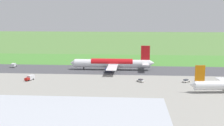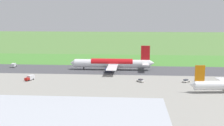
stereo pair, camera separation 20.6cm
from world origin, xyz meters
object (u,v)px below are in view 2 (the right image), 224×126
object	(u,v)px
airliner_main	(113,63)
no_stopping_sign	(76,60)
service_truck_fuel	(30,78)
service_car_ops	(140,80)
service_car_followme	(186,81)
traffic_cone_orange	(67,61)
service_truck_baggage	(14,65)

from	to	relation	value
airliner_main	no_stopping_sign	xyz separation A→B (m)	(29.95, -30.33, -2.97)
service_truck_fuel	service_car_ops	xyz separation A→B (m)	(-59.57, -0.40, -0.56)
service_truck_fuel	no_stopping_sign	world-z (taller)	service_truck_fuel
service_car_followme	service_truck_fuel	xyz separation A→B (m)	(83.42, 1.45, 0.56)
airliner_main	traffic_cone_orange	xyz separation A→B (m)	(37.49, -33.81, -4.08)
service_truck_baggage	traffic_cone_orange	distance (m)	41.63
airliner_main	service_truck_fuel	distance (m)	53.81
no_stopping_sign	service_car_followme	bearing A→B (deg)	138.92
service_truck_baggage	service_truck_fuel	xyz separation A→B (m)	(-24.71, 37.57, 0.00)
airliner_main	service_truck_baggage	distance (m)	67.36
airliner_main	no_stopping_sign	distance (m)	42.73
service_truck_fuel	service_car_followme	bearing A→B (deg)	-179.00
service_truck_fuel	traffic_cone_orange	world-z (taller)	service_truck_fuel
service_car_ops	no_stopping_sign	xyz separation A→B (m)	(47.10, -62.90, 0.54)
service_truck_baggage	service_car_followme	xyz separation A→B (m)	(-108.13, 36.12, -0.56)
service_truck_baggage	service_truck_fuel	distance (m)	44.97
service_truck_baggage	no_stopping_sign	bearing A→B (deg)	-145.32
service_truck_baggage	no_stopping_sign	world-z (taller)	service_truck_baggage
airliner_main	service_car_followme	bearing A→B (deg)	142.45
service_truck_baggage	service_car_ops	bearing A→B (deg)	156.20
service_car_followme	no_stopping_sign	bearing A→B (deg)	-41.08
traffic_cone_orange	service_truck_fuel	bearing A→B (deg)	85.77
airliner_main	traffic_cone_orange	bearing A→B (deg)	-42.04
service_truck_fuel	service_car_ops	world-z (taller)	service_truck_fuel
service_car_followme	traffic_cone_orange	size ratio (longest dim) A/B	8.03
service_truck_baggage	traffic_cone_orange	xyz separation A→B (m)	(-29.65, -29.21, -1.13)
airliner_main	service_car_followme	world-z (taller)	airliner_main
service_truck_baggage	service_car_ops	size ratio (longest dim) A/B	1.37
service_car_followme	service_car_ops	size ratio (longest dim) A/B	1.03
service_car_followme	service_truck_baggage	bearing A→B (deg)	-18.47
no_stopping_sign	traffic_cone_orange	xyz separation A→B (m)	(7.54, -3.48, -1.11)
service_truck_fuel	traffic_cone_orange	distance (m)	66.97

